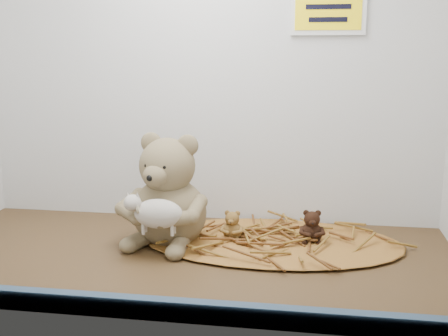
% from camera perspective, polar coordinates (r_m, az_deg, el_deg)
% --- Properties ---
extents(alcove_shell, '(1.20, 0.60, 0.90)m').
position_cam_1_polar(alcove_shell, '(1.26, -3.46, 12.00)').
color(alcove_shell, '#3A2914').
rests_on(alcove_shell, ground).
extents(front_rail, '(1.19, 0.02, 0.04)m').
position_cam_1_polar(front_rail, '(0.99, -7.97, -13.86)').
color(front_rail, '#375369').
rests_on(front_rail, shelf_floor).
extents(straw_bed, '(0.62, 0.36, 0.01)m').
position_cam_1_polar(straw_bed, '(1.34, 4.84, -7.42)').
color(straw_bed, brown).
rests_on(straw_bed, shelf_floor).
extents(main_teddy, '(0.26, 0.26, 0.26)m').
position_cam_1_polar(main_teddy, '(1.31, -5.61, -2.19)').
color(main_teddy, '#837550').
rests_on(main_teddy, shelf_floor).
extents(toy_lamb, '(0.14, 0.09, 0.09)m').
position_cam_1_polar(toy_lamb, '(1.23, -6.68, -4.64)').
color(toy_lamb, beige).
rests_on(toy_lamb, main_teddy).
extents(mini_teddy_tan, '(0.06, 0.06, 0.07)m').
position_cam_1_polar(mini_teddy_tan, '(1.33, 0.85, -5.66)').
color(mini_teddy_tan, olive).
rests_on(mini_teddy_tan, straw_bed).
extents(mini_teddy_brown, '(0.07, 0.07, 0.08)m').
position_cam_1_polar(mini_teddy_brown, '(1.32, 8.91, -5.71)').
color(mini_teddy_brown, black).
rests_on(mini_teddy_brown, straw_bed).
extents(wall_sign, '(0.16, 0.01, 0.11)m').
position_cam_1_polar(wall_sign, '(1.44, 10.56, 15.80)').
color(wall_sign, yellow).
rests_on(wall_sign, back_wall).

